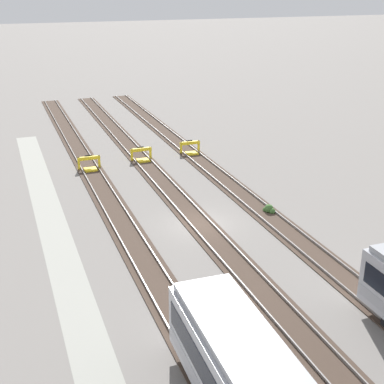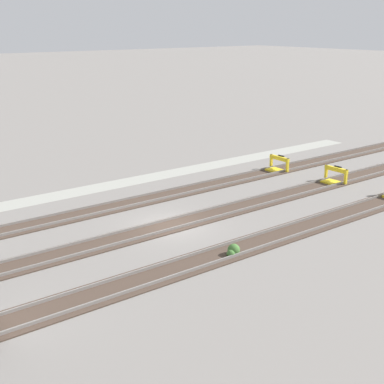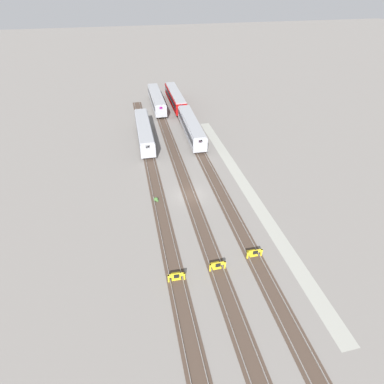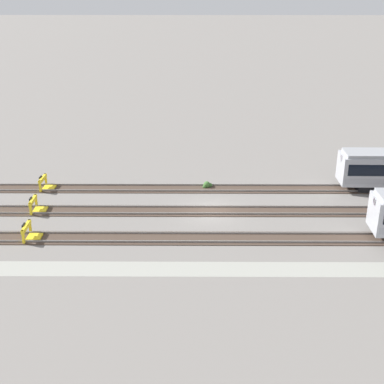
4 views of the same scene
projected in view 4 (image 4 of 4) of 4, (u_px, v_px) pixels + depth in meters
ground_plane at (210, 211)px, 45.86m from camera, size 400.00×400.00×0.00m
service_walkway at (214, 269)px, 37.10m from camera, size 54.00×2.00×0.01m
rail_track_nearest at (212, 238)px, 41.23m from camera, size 90.00×2.23×0.21m
rail_track_near_inner at (210, 211)px, 45.84m from camera, size 90.00×2.24×0.21m
rail_track_middle at (209, 188)px, 50.45m from camera, size 90.00×2.23×0.21m
bumper_stop_nearest_track at (30, 232)px, 41.12m from camera, size 1.34×2.00×1.22m
bumper_stop_near_inner_track at (36, 205)px, 45.74m from camera, size 1.36×2.00×1.22m
bumper_stop_middle_track at (46, 184)px, 50.33m from camera, size 1.37×2.01×1.22m
weed_clump at (207, 185)px, 50.73m from camera, size 0.92×0.70×0.64m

